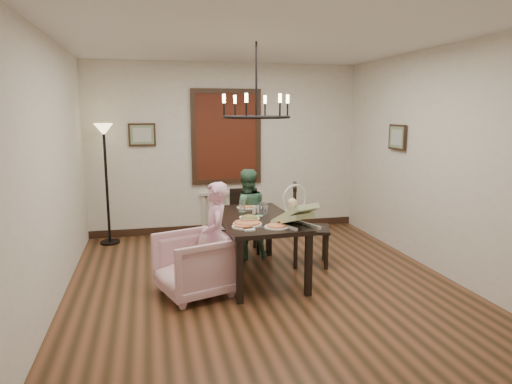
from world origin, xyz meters
name	(u,v)px	position (x,y,z in m)	size (l,w,h in m)	color
room_shell	(256,163)	(0.00, 0.37, 1.40)	(4.51, 5.00, 2.81)	brown
dining_table	(256,224)	(-0.02, 0.24, 0.66)	(0.96, 1.63, 0.75)	black
chair_far	(245,221)	(0.05, 1.24, 0.46)	(0.40, 0.40, 0.91)	black
chair_right	(311,224)	(0.78, 0.51, 0.55)	(0.48, 0.48, 1.09)	black
armchair	(194,265)	(-0.82, -0.16, 0.35)	(0.74, 0.76, 0.69)	beige
elderly_woman	(215,247)	(-0.58, -0.13, 0.52)	(0.38, 0.25, 1.04)	#EDA7C5
seated_man	(247,221)	(0.02, 0.99, 0.52)	(0.50, 0.39, 1.03)	#437151
baby_bouncer	(296,212)	(0.30, -0.29, 0.91)	(0.37, 0.49, 0.32)	#B8CE8E
salad_bowl	(249,219)	(-0.16, 0.01, 0.78)	(0.28, 0.28, 0.07)	white
pizza_platter	(247,223)	(-0.21, -0.12, 0.77)	(0.33, 0.33, 0.04)	tan
drinking_glass	(265,209)	(0.11, 0.34, 0.82)	(0.07, 0.07, 0.14)	silver
window_blinds	(226,137)	(0.00, 2.46, 1.60)	(1.00, 0.03, 1.40)	#522210
radiator	(227,211)	(0.00, 2.48, 0.35)	(0.92, 0.12, 0.62)	silver
picture_back	(142,135)	(-1.35, 2.47, 1.65)	(0.42, 0.03, 0.36)	black
picture_right	(397,137)	(2.21, 0.90, 1.65)	(0.42, 0.03, 0.36)	black
floor_lamp	(107,186)	(-1.90, 2.15, 0.90)	(0.30, 0.30, 1.80)	black
chandelier	(256,117)	(-0.02, 0.24, 1.95)	(0.80, 0.80, 0.04)	black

